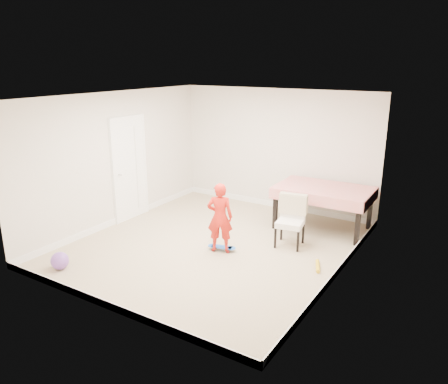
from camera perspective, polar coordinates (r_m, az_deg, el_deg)
The scene contains 17 objects.
ground at distance 7.84m, azimuth -1.40°, elevation -6.91°, with size 5.00×5.00×0.00m, color tan.
ceiling at distance 7.20m, azimuth -1.55°, elevation 12.24°, with size 4.50×5.00×0.04m, color white.
wall_back at distance 9.53m, azimuth 6.77°, elevation 5.49°, with size 4.50×0.04×2.60m, color beige.
wall_front at distance 5.60m, azimuth -15.55°, elevation -3.16°, with size 4.50×0.04×2.60m, color beige.
wall_left at distance 8.81m, azimuth -13.73°, elevation 4.18°, with size 0.04×5.00×2.60m, color beige.
wall_right at distance 6.51m, azimuth 15.18°, elevation -0.35°, with size 0.04×5.00×2.60m, color beige.
door at distance 9.07m, azimuth -12.24°, elevation 2.85°, with size 0.10×0.94×2.11m, color white.
baseboard_back at distance 9.86m, azimuth 6.55°, elevation -1.59°, with size 4.50×0.02×0.12m, color white.
baseboard_front at distance 6.12m, azimuth -14.69°, elevation -14.17°, with size 4.50×0.02×0.12m, color white.
baseboard_left at distance 9.15m, azimuth -13.24°, elevation -3.40°, with size 0.02×5.00×0.12m, color white.
baseboard_right at distance 6.96m, azimuth 14.47°, elevation -10.17°, with size 0.02×5.00×0.12m, color white.
dining_table at distance 8.64m, azimuth 12.77°, elevation -2.07°, with size 1.78×1.11×0.84m, color #B92009, non-canonical shape.
dining_chair at distance 7.73m, azimuth 8.63°, elevation -3.82°, with size 0.50×0.58×0.91m, color white, non-canonical shape.
skateboard at distance 7.60m, azimuth -0.30°, elevation -7.38°, with size 0.49×0.18×0.07m, color blue, non-canonical shape.
child at distance 7.36m, azimuth -0.54°, elevation -3.55°, with size 0.43×0.28×1.19m, color red.
balloon at distance 7.40m, azimuth -20.66°, elevation -8.40°, with size 0.28×0.28×0.28m, color purple.
foam_toy at distance 7.17m, azimuth 12.14°, elevation -9.44°, with size 0.06×0.06×0.40m, color gold.
Camera 1 is at (3.95, -5.99, 3.16)m, focal length 35.00 mm.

